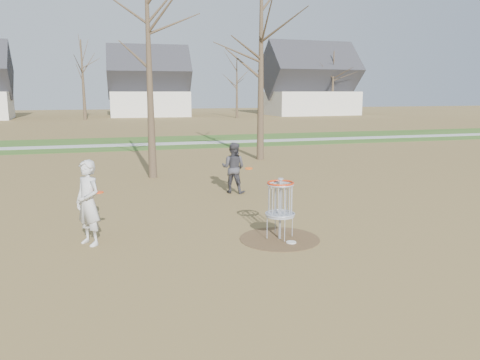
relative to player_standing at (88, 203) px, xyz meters
name	(u,v)px	position (x,y,z in m)	size (l,w,h in m)	color
ground	(280,239)	(4.07, -0.76, -0.92)	(160.00, 160.00, 0.00)	brown
green_band	(166,142)	(4.07, 20.24, -0.92)	(160.00, 8.00, 0.01)	#2D5119
footpath	(168,144)	(4.07, 19.24, -0.91)	(160.00, 1.50, 0.01)	#9E9E99
dirt_circle	(280,239)	(4.07, -0.76, -0.92)	(1.80, 1.80, 0.01)	#47331E
player_standing	(88,203)	(0.00, 0.00, 0.00)	(0.67, 0.44, 1.85)	#BDBDBD
player_throwing	(233,168)	(4.34, 4.24, -0.10)	(0.80, 0.62, 1.64)	#3A393F
disc_grounded	(291,242)	(4.21, -1.11, -0.90)	(0.22, 0.22, 0.02)	silver
discs_in_play	(189,178)	(2.39, 1.28, 0.19)	(4.36, 2.91, 0.13)	#FF560D
disc_golf_basket	(280,199)	(4.07, -0.76, -0.01)	(0.64, 0.64, 1.35)	#9EA3AD
bare_trees	(164,69)	(5.85, 35.02, 4.42)	(52.62, 44.98, 9.00)	#382B1E
houses_row	(169,89)	(8.39, 51.79, 2.60)	(56.51, 10.01, 7.26)	silver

